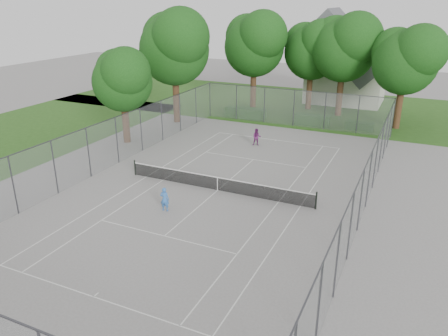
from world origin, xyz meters
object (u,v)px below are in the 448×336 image
at_px(woman_player, 257,137).
at_px(house, 347,66).
at_px(girl_player, 165,199).
at_px(tennis_net, 217,183).

bearing_deg(woman_player, house, 61.41).
bearing_deg(house, girl_player, -96.82).
bearing_deg(girl_player, tennis_net, -122.57).
height_order(tennis_net, house, house).
distance_m(tennis_net, house, 30.29).
xyz_separation_m(tennis_net, girl_player, (-1.54, -3.86, 0.22)).
distance_m(house, woman_player, 20.81).
bearing_deg(tennis_net, house, 85.21).
relative_size(tennis_net, house, 1.21).
relative_size(girl_player, woman_player, 1.00).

